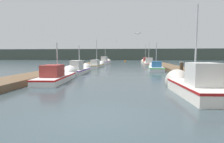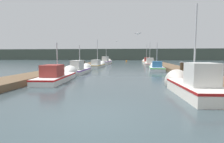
{
  "view_description": "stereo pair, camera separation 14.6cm",
  "coord_description": "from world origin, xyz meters",
  "px_view_note": "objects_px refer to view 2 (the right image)",
  "views": [
    {
      "loc": [
        1.1,
        -5.16,
        1.95
      ],
      "look_at": [
        -0.51,
        9.61,
        0.55
      ],
      "focal_mm": 28.0,
      "sensor_mm": 36.0,
      "label": 1
    },
    {
      "loc": [
        1.25,
        -5.14,
        1.95
      ],
      "look_at": [
        -0.51,
        9.61,
        0.55
      ],
      "focal_mm": 28.0,
      "sensor_mm": 36.0,
      "label": 2
    }
  ],
  "objects_px": {
    "fishing_boat_0": "(192,85)",
    "mooring_piling_0": "(152,61)",
    "fishing_boat_5": "(150,63)",
    "fishing_boat_3": "(156,68)",
    "channel_buoy": "(126,61)",
    "seagull_1": "(138,34)",
    "mooring_piling_2": "(182,70)",
    "seagull_lead": "(117,41)",
    "fishing_boat_7": "(146,61)",
    "fishing_boat_2": "(81,69)",
    "mooring_piling_1": "(84,65)",
    "fishing_boat_1": "(60,75)",
    "fishing_boat_4": "(98,65)",
    "fishing_boat_6": "(106,62)"
  },
  "relations": [
    {
      "from": "fishing_boat_0",
      "to": "mooring_piling_0",
      "type": "relative_size",
      "value": 4.57
    },
    {
      "from": "fishing_boat_5",
      "to": "fishing_boat_3",
      "type": "bearing_deg",
      "value": -87.9
    },
    {
      "from": "fishing_boat_3",
      "to": "channel_buoy",
      "type": "height_order",
      "value": "fishing_boat_3"
    },
    {
      "from": "fishing_boat_3",
      "to": "fishing_boat_5",
      "type": "relative_size",
      "value": 0.98
    },
    {
      "from": "mooring_piling_0",
      "to": "seagull_1",
      "type": "relative_size",
      "value": 1.97
    },
    {
      "from": "fishing_boat_0",
      "to": "mooring_piling_2",
      "type": "xyz_separation_m",
      "value": [
        1.1,
        6.03,
        0.23
      ]
    },
    {
      "from": "mooring_piling_2",
      "to": "seagull_lead",
      "type": "bearing_deg",
      "value": 111.14
    },
    {
      "from": "fishing_boat_7",
      "to": "seagull_lead",
      "type": "height_order",
      "value": "seagull_lead"
    },
    {
      "from": "fishing_boat_0",
      "to": "channel_buoy",
      "type": "bearing_deg",
      "value": 92.38
    },
    {
      "from": "fishing_boat_2",
      "to": "mooring_piling_1",
      "type": "xyz_separation_m",
      "value": [
        -0.89,
        4.63,
        0.2
      ]
    },
    {
      "from": "fishing_boat_1",
      "to": "fishing_boat_4",
      "type": "relative_size",
      "value": 1.02
    },
    {
      "from": "fishing_boat_2",
      "to": "fishing_boat_6",
      "type": "relative_size",
      "value": 0.93
    },
    {
      "from": "fishing_boat_5",
      "to": "mooring_piling_0",
      "type": "height_order",
      "value": "fishing_boat_5"
    },
    {
      "from": "seagull_lead",
      "to": "mooring_piling_0",
      "type": "bearing_deg",
      "value": -69.73
    },
    {
      "from": "fishing_boat_2",
      "to": "seagull_1",
      "type": "distance_m",
      "value": 8.08
    },
    {
      "from": "fishing_boat_2",
      "to": "seagull_lead",
      "type": "bearing_deg",
      "value": 78.4
    },
    {
      "from": "fishing_boat_1",
      "to": "mooring_piling_2",
      "type": "height_order",
      "value": "fishing_boat_1"
    },
    {
      "from": "mooring_piling_0",
      "to": "fishing_boat_5",
      "type": "bearing_deg",
      "value": -99.19
    },
    {
      "from": "fishing_boat_2",
      "to": "fishing_boat_7",
      "type": "relative_size",
      "value": 0.91
    },
    {
      "from": "fishing_boat_5",
      "to": "mooring_piling_1",
      "type": "relative_size",
      "value": 4.31
    },
    {
      "from": "fishing_boat_0",
      "to": "fishing_boat_2",
      "type": "xyz_separation_m",
      "value": [
        -8.66,
        9.58,
        -0.06
      ]
    },
    {
      "from": "fishing_boat_5",
      "to": "mooring_piling_0",
      "type": "bearing_deg",
      "value": 83.17
    },
    {
      "from": "fishing_boat_4",
      "to": "channel_buoy",
      "type": "bearing_deg",
      "value": 83.64
    },
    {
      "from": "fishing_boat_1",
      "to": "fishing_boat_3",
      "type": "distance_m",
      "value": 13.14
    },
    {
      "from": "mooring_piling_1",
      "to": "mooring_piling_2",
      "type": "height_order",
      "value": "mooring_piling_2"
    },
    {
      "from": "fishing_boat_0",
      "to": "seagull_1",
      "type": "xyz_separation_m",
      "value": [
        -2.57,
        5.4,
        3.2
      ]
    },
    {
      "from": "channel_buoy",
      "to": "mooring_piling_1",
      "type": "bearing_deg",
      "value": -99.68
    },
    {
      "from": "fishing_boat_7",
      "to": "mooring_piling_0",
      "type": "height_order",
      "value": "fishing_boat_7"
    },
    {
      "from": "fishing_boat_5",
      "to": "fishing_boat_1",
      "type": "bearing_deg",
      "value": -111.72
    },
    {
      "from": "seagull_lead",
      "to": "fishing_boat_3",
      "type": "bearing_deg",
      "value": -172.33
    },
    {
      "from": "fishing_boat_1",
      "to": "mooring_piling_2",
      "type": "bearing_deg",
      "value": 8.32
    },
    {
      "from": "fishing_boat_1",
      "to": "fishing_boat_2",
      "type": "xyz_separation_m",
      "value": [
        -0.04,
        5.64,
        0.05
      ]
    },
    {
      "from": "fishing_boat_4",
      "to": "mooring_piling_1",
      "type": "height_order",
      "value": "fishing_boat_4"
    },
    {
      "from": "mooring_piling_0",
      "to": "seagull_1",
      "type": "distance_m",
      "value": 26.01
    },
    {
      "from": "fishing_boat_2",
      "to": "mooring_piling_1",
      "type": "relative_size",
      "value": 4.68
    },
    {
      "from": "mooring_piling_1",
      "to": "mooring_piling_2",
      "type": "bearing_deg",
      "value": -37.52
    },
    {
      "from": "fishing_boat_1",
      "to": "fishing_boat_7",
      "type": "distance_m",
      "value": 30.88
    },
    {
      "from": "fishing_boat_3",
      "to": "fishing_boat_5",
      "type": "height_order",
      "value": "fishing_boat_5"
    },
    {
      "from": "fishing_boat_4",
      "to": "fishing_boat_6",
      "type": "xyz_separation_m",
      "value": [
        -0.14,
        10.02,
        0.12
      ]
    },
    {
      "from": "fishing_boat_1",
      "to": "fishing_boat_5",
      "type": "height_order",
      "value": "fishing_boat_5"
    },
    {
      "from": "fishing_boat_2",
      "to": "mooring_piling_2",
      "type": "xyz_separation_m",
      "value": [
        9.76,
        -3.55,
        0.29
      ]
    },
    {
      "from": "fishing_boat_3",
      "to": "mooring_piling_2",
      "type": "height_order",
      "value": "fishing_boat_3"
    },
    {
      "from": "mooring_piling_2",
      "to": "seagull_lead",
      "type": "xyz_separation_m",
      "value": [
        -7.05,
        18.24,
        3.84
      ]
    },
    {
      "from": "fishing_boat_1",
      "to": "fishing_boat_6",
      "type": "bearing_deg",
      "value": 86.29
    },
    {
      "from": "fishing_boat_2",
      "to": "fishing_boat_5",
      "type": "bearing_deg",
      "value": 56.56
    },
    {
      "from": "mooring_piling_0",
      "to": "fishing_boat_2",
      "type": "bearing_deg",
      "value": -115.04
    },
    {
      "from": "fishing_boat_1",
      "to": "channel_buoy",
      "type": "xyz_separation_m",
      "value": [
        3.82,
        38.11,
        -0.2
      ]
    },
    {
      "from": "fishing_boat_5",
      "to": "fishing_boat_6",
      "type": "height_order",
      "value": "fishing_boat_5"
    },
    {
      "from": "fishing_boat_5",
      "to": "fishing_boat_7",
      "type": "relative_size",
      "value": 0.83
    },
    {
      "from": "fishing_boat_6",
      "to": "seagull_1",
      "type": "xyz_separation_m",
      "value": [
        6.1,
        -23.36,
        3.17
      ]
    }
  ]
}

